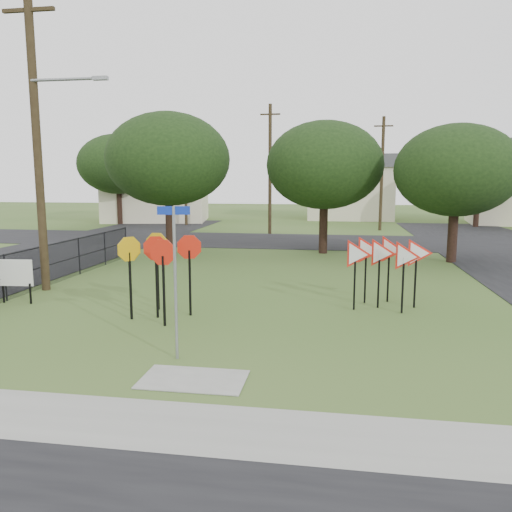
{
  "coord_description": "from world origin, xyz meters",
  "views": [
    {
      "loc": [
        2.61,
        -11.15,
        3.77
      ],
      "look_at": [
        0.35,
        3.0,
        1.6
      ],
      "focal_mm": 35.0,
      "sensor_mm": 36.0,
      "label": 1
    }
  ],
  "objects_px": {
    "street_name_sign": "(175,274)",
    "stop_sign_cluster": "(159,256)",
    "yield_sign_cluster": "(385,255)",
    "info_board": "(16,274)"
  },
  "relations": [
    {
      "from": "street_name_sign",
      "to": "stop_sign_cluster",
      "type": "height_order",
      "value": "street_name_sign"
    },
    {
      "from": "stop_sign_cluster",
      "to": "yield_sign_cluster",
      "type": "distance_m",
      "value": 6.59
    },
    {
      "from": "stop_sign_cluster",
      "to": "yield_sign_cluster",
      "type": "height_order",
      "value": "stop_sign_cluster"
    },
    {
      "from": "stop_sign_cluster",
      "to": "info_board",
      "type": "height_order",
      "value": "stop_sign_cluster"
    },
    {
      "from": "stop_sign_cluster",
      "to": "yield_sign_cluster",
      "type": "bearing_deg",
      "value": 18.96
    },
    {
      "from": "street_name_sign",
      "to": "info_board",
      "type": "distance_m",
      "value": 7.58
    },
    {
      "from": "info_board",
      "to": "street_name_sign",
      "type": "bearing_deg",
      "value": -31.35
    },
    {
      "from": "yield_sign_cluster",
      "to": "info_board",
      "type": "height_order",
      "value": "yield_sign_cluster"
    },
    {
      "from": "street_name_sign",
      "to": "yield_sign_cluster",
      "type": "bearing_deg",
      "value": 47.64
    },
    {
      "from": "yield_sign_cluster",
      "to": "stop_sign_cluster",
      "type": "bearing_deg",
      "value": -161.04
    }
  ]
}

